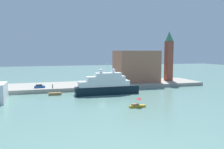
{
  "coord_description": "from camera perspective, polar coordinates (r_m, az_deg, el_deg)",
  "views": [
    {
      "loc": [
        -19.72,
        -78.24,
        16.32
      ],
      "look_at": [
        5.56,
        6.0,
        7.72
      ],
      "focal_mm": 37.02,
      "sensor_mm": 36.0,
      "label": 1
    }
  ],
  "objects": [
    {
      "name": "bell_tower",
      "position": [
        122.77,
        13.86,
        5.0
      ],
      "size": [
        4.35,
        4.35,
        25.23
      ],
      "color": "brown",
      "rests_on": "quay_dock"
    },
    {
      "name": "ground",
      "position": [
        82.33,
        -2.52,
        -5.85
      ],
      "size": [
        400.0,
        400.0,
        0.0
      ],
      "primitive_type": "plane",
      "color": "slate"
    },
    {
      "name": "parked_car",
      "position": [
        99.86,
        -17.47,
        -2.82
      ],
      "size": [
        4.27,
        1.79,
        1.39
      ],
      "color": "#1E4C99",
      "rests_on": "quay_dock"
    },
    {
      "name": "person_figure",
      "position": [
        97.19,
        -14.47,
        -2.85
      ],
      "size": [
        0.36,
        0.36,
        1.69
      ],
      "color": "#4C4C4C",
      "rests_on": "quay_dock"
    },
    {
      "name": "work_barge",
      "position": [
        90.49,
        -13.89,
        -4.66
      ],
      "size": [
        4.72,
        1.43,
        0.97
      ],
      "primitive_type": "cube",
      "color": "olive",
      "rests_on": "ground"
    },
    {
      "name": "small_motorboat",
      "position": [
        69.12,
        6.3,
        -7.19
      ],
      "size": [
        4.86,
        1.81,
        2.99
      ],
      "color": "#B7991E",
      "rests_on": "ground"
    },
    {
      "name": "quay_dock",
      "position": [
        108.09,
        -6.02,
        -2.71
      ],
      "size": [
        110.0,
        21.79,
        1.58
      ],
      "primitive_type": "cube",
      "color": "gray",
      "rests_on": "ground"
    },
    {
      "name": "large_yacht",
      "position": [
        89.3,
        -1.43,
        -2.73
      ],
      "size": [
        24.69,
        4.57,
        12.11
      ],
      "color": "black",
      "rests_on": "ground"
    },
    {
      "name": "mooring_bollard",
      "position": [
        99.97,
        -2.27,
        -2.64
      ],
      "size": [
        0.4,
        0.4,
        0.9
      ],
      "primitive_type": "cylinder",
      "color": "black",
      "rests_on": "quay_dock"
    },
    {
      "name": "harbor_building",
      "position": [
        116.02,
        5.96,
        2.07
      ],
      "size": [
        20.3,
        14.75,
        15.37
      ],
      "primitive_type": "cube",
      "color": "#9E664C",
      "rests_on": "quay_dock"
    }
  ]
}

